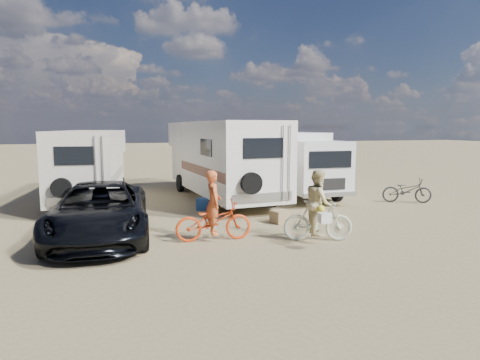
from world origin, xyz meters
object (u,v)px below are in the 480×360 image
object	(u,v)px
rv_left	(92,167)
rider_man	(213,209)
bike_parked	(407,190)
rider_woman	(318,209)
dark_suv	(100,211)
bike_woman	(318,220)
box_truck	(295,164)
bike_man	(214,221)
cooler	(204,204)
crate	(280,217)
rv_main	(221,161)

from	to	relation	value
rv_left	rider_man	world-z (taller)	rv_left
rv_left	bike_parked	xyz separation A→B (m)	(11.97, -3.53, -0.93)
bike_parked	rider_woman	bearing A→B (deg)	149.91
dark_suv	rider_man	xyz separation A→B (m)	(2.88, -1.05, 0.10)
rider_man	bike_woman	bearing A→B (deg)	-103.63
rider_man	rider_woman	bearing A→B (deg)	-103.63
box_truck	rider_man	world-z (taller)	box_truck
rider_woman	dark_suv	bearing A→B (deg)	87.72
bike_man	rider_woman	xyz separation A→B (m)	(2.63, -0.75, 0.33)
box_truck	cooler	xyz separation A→B (m)	(-4.45, -2.13, -1.16)
rider_woman	crate	xyz separation A→B (m)	(-0.21, 2.18, -0.66)
box_truck	rv_left	bearing A→B (deg)	175.17
rv_left	cooler	bearing A→B (deg)	-30.67
rv_main	dark_suv	distance (m)	6.92
box_truck	bike_parked	bearing A→B (deg)	-39.86
rv_left	bike_man	size ratio (longest dim) A/B	3.43
box_truck	dark_suv	size ratio (longest dim) A/B	1.18
bike_parked	cooler	world-z (taller)	bike_parked
crate	cooler	bearing A→B (deg)	125.68
bike_man	rv_left	bearing A→B (deg)	29.25
dark_suv	bike_man	world-z (taller)	dark_suv
bike_woman	rider_woman	world-z (taller)	rider_woman
bike_woman	rv_left	bearing A→B (deg)	54.59
bike_man	bike_woman	bearing A→B (deg)	-103.63
cooler	bike_woman	bearing A→B (deg)	-51.97
rv_main	bike_parked	xyz separation A→B (m)	(6.86, -2.90, -1.11)
crate	rider_woman	bearing A→B (deg)	-84.44
bike_woman	crate	xyz separation A→B (m)	(-0.21, 2.18, -0.35)
bike_parked	box_truck	bearing A→B (deg)	75.83
rv_left	box_truck	world-z (taller)	rv_left
dark_suv	rider_woman	distance (m)	5.80
box_truck	dark_suv	bearing A→B (deg)	-147.10
crate	rider_man	bearing A→B (deg)	-149.54
bike_woman	cooler	world-z (taller)	bike_woman
dark_suv	bike_parked	size ratio (longest dim) A/B	2.87
rv_main	rv_left	xyz separation A→B (m)	(-5.11, 0.63, -0.18)
rv_left	crate	distance (m)	8.10
bike_man	bike_woman	distance (m)	2.74
bike_man	rider_man	distance (m)	0.32
rv_main	crate	size ratio (longest dim) A/B	17.06
rv_main	rider_man	distance (m)	6.48
dark_suv	bike_woman	xyz separation A→B (m)	(5.51, -1.80, -0.20)
box_truck	bike_parked	size ratio (longest dim) A/B	3.40
rv_main	crate	xyz separation A→B (m)	(0.78, -4.80, -1.40)
bike_parked	crate	xyz separation A→B (m)	(-6.08, -1.90, -0.30)
dark_suv	rider_man	distance (m)	3.06
rider_woman	bike_man	bearing A→B (deg)	89.84
rv_main	box_truck	bearing A→B (deg)	-6.31
cooler	bike_parked	bearing A→B (deg)	8.79
rv_left	box_truck	bearing A→B (deg)	-0.18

